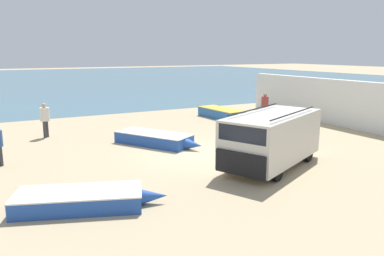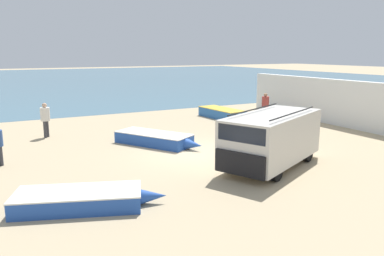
{
  "view_description": "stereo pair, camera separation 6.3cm",
  "coord_description": "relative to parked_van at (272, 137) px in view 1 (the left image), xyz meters",
  "views": [
    {
      "loc": [
        -7.56,
        -14.39,
        4.4
      ],
      "look_at": [
        0.34,
        0.43,
        1.0
      ],
      "focal_mm": 35.0,
      "sensor_mm": 36.0,
      "label": 1
    },
    {
      "loc": [
        -7.5,
        -14.42,
        4.4
      ],
      "look_at": [
        0.34,
        0.43,
        1.0
      ],
      "focal_mm": 35.0,
      "sensor_mm": 36.0,
      "label": 2
    }
  ],
  "objects": [
    {
      "name": "parked_van",
      "position": [
        0.0,
        0.0,
        0.0
      ],
      "size": [
        5.35,
        3.94,
        2.22
      ],
      "rotation": [
        0.0,
        0.0,
        3.58
      ],
      "color": "beige",
      "rests_on": "ground_plane"
    },
    {
      "name": "fishing_rowboat_1",
      "position": [
        -2.65,
        5.37,
        -0.87
      ],
      "size": [
        3.22,
        4.45,
        0.57
      ],
      "rotation": [
        0.0,
        0.0,
        5.26
      ],
      "color": "#234CA3",
      "rests_on": "ground_plane"
    },
    {
      "name": "fisherman_1",
      "position": [
        6.35,
        8.3,
        -0.09
      ],
      "size": [
        0.47,
        0.47,
        1.79
      ],
      "rotation": [
        0.0,
        0.0,
        2.78
      ],
      "color": "navy",
      "rests_on": "ground_plane"
    },
    {
      "name": "fisherman_0",
      "position": [
        -7.14,
        9.56,
        -0.06
      ],
      "size": [
        0.48,
        0.48,
        1.82
      ],
      "rotation": [
        0.0,
        0.0,
        2.43
      ],
      "color": "#38383D",
      "rests_on": "ground_plane"
    },
    {
      "name": "fishing_rowboat_2",
      "position": [
        -7.4,
        -0.64,
        -0.9
      ],
      "size": [
        4.38,
        2.55,
        0.51
      ],
      "rotation": [
        0.0,
        0.0,
        5.94
      ],
      "color": "#234CA3",
      "rests_on": "ground_plane"
    },
    {
      "name": "sea_water",
      "position": [
        -1.85,
        55.35,
        -1.15
      ],
      "size": [
        120.0,
        80.0,
        0.01
      ],
      "primitive_type": "cube",
      "color": "#477084",
      "rests_on": "ground_plane"
    },
    {
      "name": "ground_plane",
      "position": [
        -1.85,
        3.35,
        -1.16
      ],
      "size": [
        200.0,
        200.0,
        0.0
      ],
      "primitive_type": "plane",
      "color": "tan"
    },
    {
      "name": "harbor_wall",
      "position": [
        9.2,
        4.35,
        0.24
      ],
      "size": [
        0.5,
        16.54,
        2.78
      ],
      "primitive_type": "cube",
      "color": "silver",
      "rests_on": "ground_plane"
    },
    {
      "name": "fishing_rowboat_0",
      "position": [
        4.19,
        10.05,
        -0.83
      ],
      "size": [
        1.7,
        4.5,
        0.66
      ],
      "rotation": [
        0.0,
        0.0,
        4.8
      ],
      "color": "#2D66AD",
      "rests_on": "ground_plane"
    }
  ]
}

